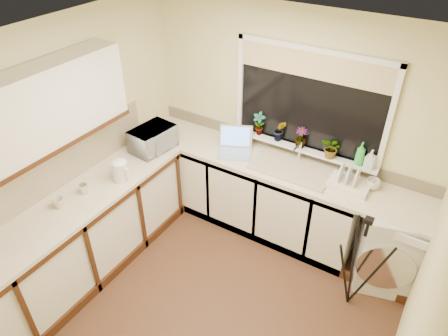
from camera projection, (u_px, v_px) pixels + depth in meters
floor at (213, 299)px, 3.99m from camera, size 3.20×3.20×0.00m
ceiling at (208, 52)px, 2.59m from camera, size 3.20×3.20×0.00m
wall_back at (288, 125)px, 4.34m from camera, size 3.20×0.00×3.20m
wall_left at (73, 147)px, 3.98m from camera, size 0.00×3.00×3.00m
wall_right at (423, 286)px, 2.60m from camera, size 0.00×3.00×3.00m
base_cabinet_back at (246, 189)px, 4.72m from camera, size 2.55×0.60×0.86m
base_cabinet_left at (87, 236)px, 4.09m from camera, size 0.54×2.40×0.86m
worktop_back at (274, 165)px, 4.33m from camera, size 3.20×0.60×0.04m
worktop_left at (78, 201)px, 3.84m from camera, size 0.60×2.40×0.04m
upper_cabinet at (27, 116)px, 3.26m from camera, size 0.28×1.90×0.70m
splashback_left at (51, 171)px, 3.82m from camera, size 0.02×2.40×0.45m
splashback_back at (286, 146)px, 4.48m from camera, size 3.20×0.02×0.14m
window_glass at (309, 101)px, 4.06m from camera, size 1.50×0.02×1.00m
window_blind at (313, 66)px, 3.82m from camera, size 1.50×0.02×0.25m
windowsill at (302, 148)px, 4.31m from camera, size 1.60×0.14×0.03m
sink at (292, 168)px, 4.22m from camera, size 0.82×0.46×0.03m
faucet at (300, 151)px, 4.29m from camera, size 0.03×0.03×0.24m
washing_machine at (394, 245)px, 3.98m from camera, size 0.77×0.75×0.89m
laptop at (235, 146)px, 4.47m from camera, size 0.47×0.46×0.26m
kettle at (120, 171)px, 4.02m from camera, size 0.16×0.16×0.20m
dish_rack at (349, 184)px, 3.97m from camera, size 0.39×0.29×0.06m
tripod at (358, 264)px, 3.66m from camera, size 0.54×0.54×1.07m
steel_jar at (84, 189)px, 3.88m from camera, size 0.07×0.07×0.10m
microwave at (153, 139)px, 4.47m from camera, size 0.37×0.50×0.26m
plant_a at (259, 124)px, 4.45m from camera, size 0.15×0.11×0.26m
plant_b at (280, 130)px, 4.35m from camera, size 0.16×0.15×0.24m
plant_c at (301, 138)px, 4.24m from camera, size 0.16×0.16×0.22m
plant_d at (332, 148)px, 4.07m from camera, size 0.25×0.24×0.22m
soap_bottle_green at (360, 154)px, 3.97m from camera, size 0.10×0.10×0.24m
soap_bottle_clear at (371, 159)px, 3.93m from camera, size 0.10×0.10×0.20m
cup_back at (373, 184)px, 3.93m from camera, size 0.17×0.17×0.10m
cup_left at (59, 203)px, 3.71m from camera, size 0.13×0.13×0.10m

